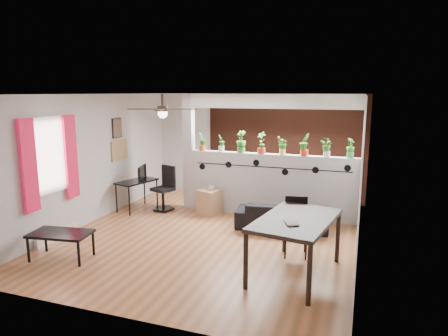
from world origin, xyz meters
TOP-DOWN VIEW (x-y plane):
  - room_shell at (0.00, 0.00)m, footprint 6.30×7.10m
  - partition_wall at (0.80, 1.50)m, footprint 3.60×0.18m
  - ceiling_header at (0.80, 1.50)m, footprint 3.60×0.18m
  - pier_column at (-1.11, 1.50)m, footprint 0.22×0.20m
  - brick_panel at (0.80, 2.97)m, footprint 3.90×0.05m
  - vine_decal at (0.80, 1.40)m, footprint 3.31×0.01m
  - window_assembly at (-2.56, -1.20)m, footprint 0.09×1.30m
  - baseboard_heater at (-2.54, -1.20)m, footprint 0.08×1.00m
  - corkboard at (-2.58, 0.95)m, footprint 0.03×0.60m
  - framed_art at (-2.58, 0.90)m, footprint 0.03×0.34m
  - ceiling_fan at (-0.80, -0.30)m, footprint 1.19×1.19m
  - potted_plant_0 at (-0.78, 1.50)m, footprint 0.23×0.25m
  - potted_plant_1 at (-0.33, 1.50)m, footprint 0.20×0.23m
  - potted_plant_2 at (0.12, 1.50)m, footprint 0.29×0.26m
  - potted_plant_3 at (0.57, 1.50)m, footprint 0.30×0.27m
  - potted_plant_4 at (1.03, 1.50)m, footprint 0.19×0.21m
  - potted_plant_5 at (1.48, 1.50)m, footprint 0.31×0.31m
  - potted_plant_6 at (1.93, 1.50)m, footprint 0.25×0.24m
  - potted_plant_7 at (2.38, 1.50)m, footprint 0.22×0.24m
  - sofa at (1.19, 0.76)m, footprint 1.75×0.85m
  - cube_shelf at (-0.50, 1.16)m, footprint 0.54×0.51m
  - cup at (-0.45, 1.16)m, footprint 0.17×0.17m
  - computer_desk at (-2.16, 0.94)m, footprint 0.72×1.03m
  - monitor at (-2.16, 1.09)m, footprint 0.32×0.13m
  - office_chair at (-1.55, 1.13)m, footprint 0.53×0.54m
  - dining_table at (1.76, -1.19)m, footprint 1.21×1.71m
  - book at (1.66, -1.49)m, footprint 0.25×0.28m
  - folding_chair at (1.64, -0.40)m, footprint 0.45×0.45m
  - coffee_table at (-1.87, -1.85)m, footprint 1.01×0.66m

SIDE VIEW (x-z plane):
  - baseboard_heater at x=-2.54m, z-range 0.00..0.18m
  - sofa at x=1.19m, z-range 0.00..0.50m
  - cube_shelf at x=-0.50m, z-range 0.00..0.54m
  - coffee_table at x=-1.87m, z-range 0.17..0.61m
  - office_chair at x=-1.55m, z-range -0.06..0.93m
  - folding_chair at x=1.64m, z-range 0.09..1.04m
  - cup at x=-0.45m, z-range 0.54..0.65m
  - computer_desk at x=-2.16m, z-range 0.27..0.95m
  - partition_wall at x=0.80m, z-range 0.00..1.35m
  - monitor at x=-2.16m, z-range 0.68..0.85m
  - dining_table at x=1.76m, z-range 0.34..1.20m
  - book at x=1.66m, z-range 0.86..0.88m
  - vine_decal at x=0.80m, z-range 0.93..1.23m
  - room_shell at x=0.00m, z-range -0.15..2.75m
  - pier_column at x=-1.11m, z-range 0.00..2.60m
  - brick_panel at x=0.80m, z-range 0.00..2.60m
  - corkboard at x=-2.58m, z-range 1.12..1.58m
  - window_assembly at x=-2.56m, z-range 0.73..2.28m
  - potted_plant_1 at x=-0.33m, z-range 1.36..1.74m
  - potted_plant_4 at x=1.03m, z-range 1.36..1.74m
  - potted_plant_6 at x=1.93m, z-range 1.36..1.75m
  - potted_plant_7 at x=2.38m, z-range 1.36..1.75m
  - potted_plant_0 at x=-0.78m, z-range 1.36..1.77m
  - potted_plant_3 at x=0.57m, z-range 1.36..1.82m
  - potted_plant_5 at x=1.48m, z-range 1.36..1.83m
  - potted_plant_2 at x=0.12m, z-range 1.36..1.83m
  - framed_art at x=-2.58m, z-range 1.63..2.07m
  - ceiling_fan at x=-0.80m, z-range 2.10..2.53m
  - ceiling_header at x=0.80m, z-range 2.30..2.60m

